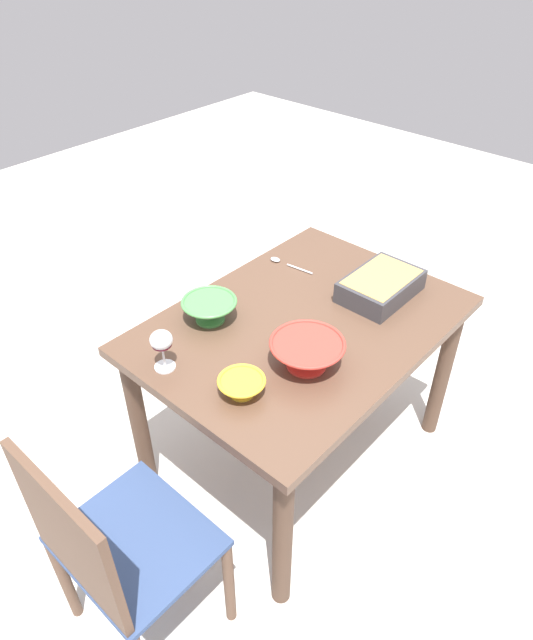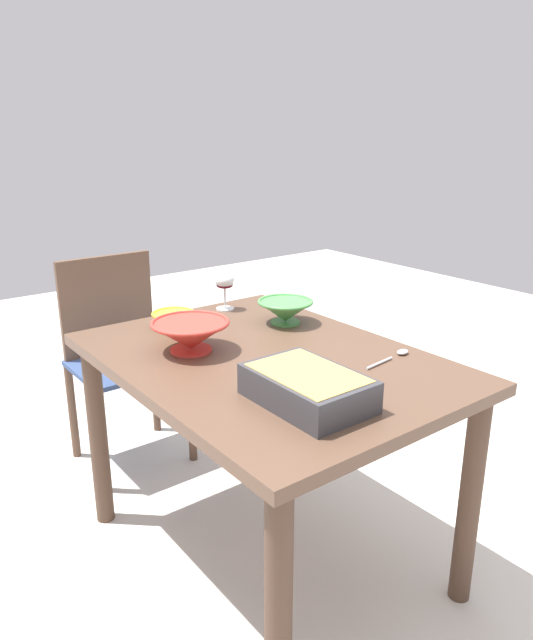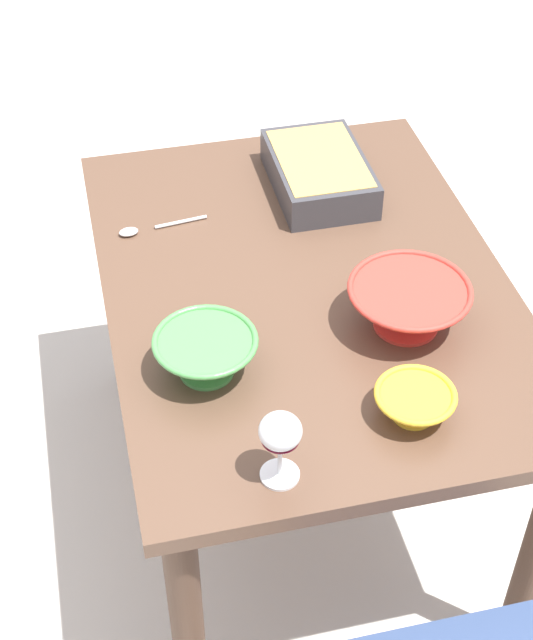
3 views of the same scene
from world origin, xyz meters
TOP-DOWN VIEW (x-y plane):
  - ground_plane at (0.00, 0.00)m, footprint 8.00×8.00m
  - dining_table at (0.00, 0.00)m, footprint 1.18×0.86m
  - chair at (-0.95, -0.08)m, footprint 0.38×0.44m
  - wine_glass at (-0.50, 0.18)m, footprint 0.07×0.07m
  - casserole_dish at (0.33, -0.12)m, footprint 0.32×0.21m
  - mixing_bowl at (-0.42, -0.10)m, footprint 0.15×0.15m
  - small_bowl at (-0.18, -0.16)m, footprint 0.25×0.25m
  - serving_bowl at (-0.22, 0.26)m, footprint 0.20×0.20m
  - serving_spoon at (0.25, 0.31)m, footprint 0.04×0.21m

SIDE VIEW (x-z plane):
  - ground_plane at x=0.00m, z-range 0.00..0.00m
  - chair at x=-0.95m, z-range 0.05..0.95m
  - dining_table at x=0.00m, z-range 0.26..1.00m
  - serving_spoon at x=0.25m, z-range 0.74..0.75m
  - mixing_bowl at x=-0.42m, z-range 0.74..0.81m
  - casserole_dish at x=0.33m, z-range 0.74..0.83m
  - serving_bowl at x=-0.22m, z-range 0.74..0.83m
  - small_bowl at x=-0.18m, z-range 0.74..0.85m
  - wine_glass at x=-0.50m, z-range 0.77..0.92m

